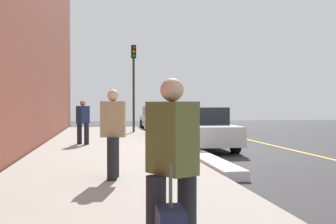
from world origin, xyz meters
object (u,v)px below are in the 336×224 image
Objects in this scene: pedestrian_olive_coat at (172,163)px; pedestrian_brown_coat at (114,114)px; pedestrian_navy_coat at (83,121)px; pedestrian_tan_coat at (113,131)px; parked_car_white at (200,128)px; parked_car_silver at (158,118)px; traffic_light_pole at (134,74)px; parked_car_green at (174,122)px.

pedestrian_brown_coat is at bearing 179.79° from pedestrian_olive_coat.
pedestrian_navy_coat is 7.45m from pedestrian_tan_coat.
pedestrian_olive_coat reaches higher than parked_car_white.
pedestrian_navy_coat is 10.65m from pedestrian_brown_coat.
pedestrian_navy_coat is at bearing -102.34° from parked_car_white.
pedestrian_navy_coat reaches higher than parked_car_silver.
pedestrian_brown_coat is at bearing -165.00° from traffic_light_pole.
pedestrian_navy_coat reaches higher than parked_car_white.
traffic_light_pole is (-18.65, 1.06, 2.24)m from pedestrian_olive_coat.
pedestrian_tan_coat reaches higher than parked_car_white.
pedestrian_brown_coat is (-5.93, -2.80, 0.30)m from parked_car_green.
traffic_light_pole reaches higher than pedestrian_tan_coat.
parked_car_green is at bearing 170.00° from pedestrian_olive_coat.
pedestrian_brown_coat is 4.38m from traffic_light_pole.
traffic_light_pole reaches higher than pedestrian_olive_coat.
parked_car_white is 2.75× the size of pedestrian_olive_coat.
parked_car_silver is 2.78m from pedestrian_brown_coat.
pedestrian_tan_coat is at bearing -10.47° from parked_car_silver.
traffic_light_pole is at bearing 176.76° from pedestrian_olive_coat.
pedestrian_brown_coat is at bearing -166.42° from parked_car_white.
parked_car_white is 8.43m from traffic_light_pole.
parked_car_green is at bearing 0.50° from parked_car_silver.
pedestrian_tan_coat reaches higher than parked_car_silver.
pedestrian_olive_coat is at bearing 6.50° from pedestrian_navy_coat.
pedestrian_tan_coat is at bearing -26.87° from parked_car_white.
traffic_light_pole reaches higher than pedestrian_brown_coat.
pedestrian_tan_coat is at bearing 7.00° from pedestrian_navy_coat.
pedestrian_brown_coat is at bearing -154.70° from parked_car_green.
pedestrian_tan_coat is (-4.34, -0.43, 0.03)m from pedestrian_olive_coat.
pedestrian_navy_coat is 11.82m from pedestrian_olive_coat.
parked_car_green is 6.27m from pedestrian_navy_coat.
parked_car_silver and parked_car_green have the same top height.
pedestrian_tan_coat is at bearing -15.42° from parked_car_green.
parked_car_silver is at bearing -179.91° from parked_car_white.
pedestrian_tan_coat is (6.48, -3.28, 0.32)m from parked_car_white.
parked_car_silver is 2.89× the size of pedestrian_navy_coat.
pedestrian_brown_coat is 0.98× the size of pedestrian_tan_coat.
parked_car_white is at bearing 165.23° from pedestrian_olive_coat.
traffic_light_pole is at bearing -27.89° from parked_car_silver.
parked_car_white is at bearing 13.58° from pedestrian_brown_coat.
pedestrian_olive_coat is (16.36, -2.88, 0.29)m from parked_car_green.
pedestrian_brown_coat is (-11.47, -2.77, 0.30)m from parked_car_white.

